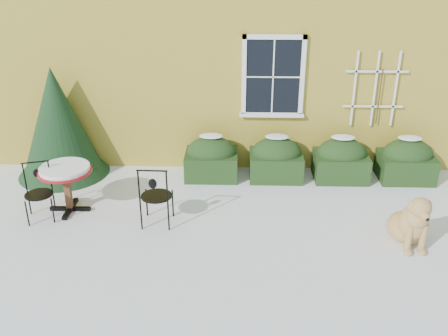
{
  "coord_description": "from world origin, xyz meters",
  "views": [
    {
      "loc": [
        0.23,
        -6.66,
        4.42
      ],
      "look_at": [
        0.0,
        1.0,
        0.9
      ],
      "focal_mm": 40.0,
      "sensor_mm": 36.0,
      "label": 1
    }
  ],
  "objects_px": {
    "bistro_table": "(65,174)",
    "patio_chair_near": "(156,195)",
    "evergreen_shrub": "(59,133)",
    "patio_chair_far": "(39,192)",
    "dog": "(411,223)"
  },
  "relations": [
    {
      "from": "evergreen_shrub",
      "to": "patio_chair_far",
      "type": "relative_size",
      "value": 2.24
    },
    {
      "from": "bistro_table",
      "to": "dog",
      "type": "xyz_separation_m",
      "value": [
        5.72,
        -0.92,
        -0.33
      ]
    },
    {
      "from": "patio_chair_near",
      "to": "patio_chair_far",
      "type": "bearing_deg",
      "value": -3.17
    },
    {
      "from": "bistro_table",
      "to": "patio_chair_near",
      "type": "bearing_deg",
      "value": -14.56
    },
    {
      "from": "evergreen_shrub",
      "to": "bistro_table",
      "type": "relative_size",
      "value": 2.4
    },
    {
      "from": "evergreen_shrub",
      "to": "bistro_table",
      "type": "height_order",
      "value": "evergreen_shrub"
    },
    {
      "from": "bistro_table",
      "to": "dog",
      "type": "distance_m",
      "value": 5.8
    },
    {
      "from": "evergreen_shrub",
      "to": "dog",
      "type": "bearing_deg",
      "value": -21.35
    },
    {
      "from": "patio_chair_far",
      "to": "dog",
      "type": "bearing_deg",
      "value": -22.88
    },
    {
      "from": "patio_chair_far",
      "to": "dog",
      "type": "xyz_separation_m",
      "value": [
        6.13,
        -0.67,
        -0.11
      ]
    },
    {
      "from": "patio_chair_near",
      "to": "dog",
      "type": "height_order",
      "value": "patio_chair_near"
    },
    {
      "from": "patio_chair_near",
      "to": "patio_chair_far",
      "type": "height_order",
      "value": "patio_chair_near"
    },
    {
      "from": "patio_chair_near",
      "to": "dog",
      "type": "bearing_deg",
      "value": 174.86
    },
    {
      "from": "bistro_table",
      "to": "dog",
      "type": "height_order",
      "value": "dog"
    },
    {
      "from": "bistro_table",
      "to": "patio_chair_near",
      "type": "height_order",
      "value": "patio_chair_near"
    }
  ]
}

